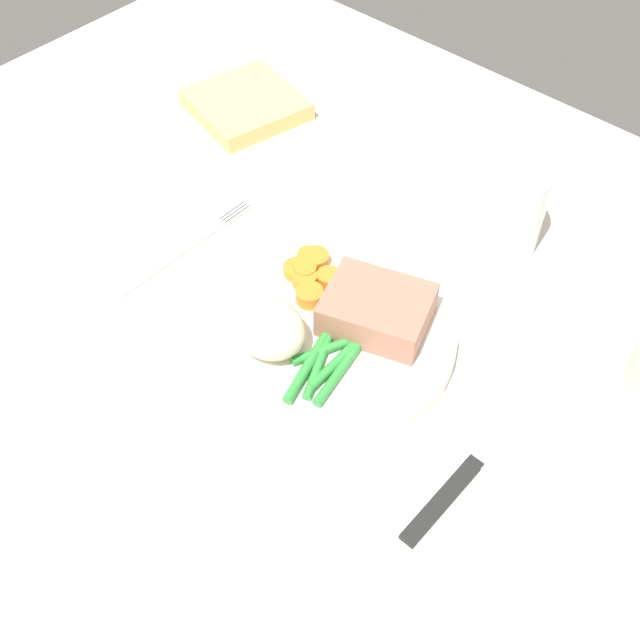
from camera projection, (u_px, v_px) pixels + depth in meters
dining_table at (339, 358)px, 68.96cm from camera, size 120.00×90.00×2.00cm
dinner_plate at (320, 333)px, 68.43cm from camera, size 23.44×23.44×1.60cm
meat_portion at (377, 310)px, 67.00cm from camera, size 10.62×9.49×3.22cm
mashed_potatoes at (267, 327)px, 65.05cm from camera, size 7.04×5.67×4.32cm
carrot_slices at (310, 273)px, 71.21cm from camera, size 5.66×6.26×1.29cm
green_beans at (327, 361)px, 64.94cm from camera, size 5.17×10.34×0.89cm
fork at (187, 247)px, 76.11cm from camera, size 1.44×16.60×0.40cm
knife at (482, 455)px, 61.34cm from camera, size 1.70×20.50×0.64cm
water_glass at (506, 212)px, 73.98cm from camera, size 7.00×7.00×8.79cm
napkin at (246, 105)px, 89.86cm from camera, size 13.58×13.55×2.00cm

